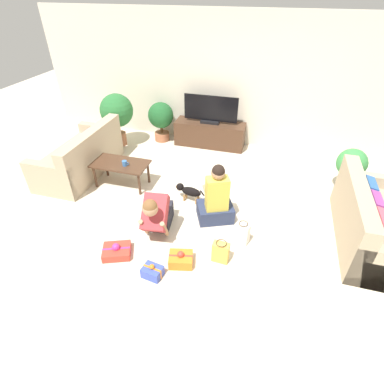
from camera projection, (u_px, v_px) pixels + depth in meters
ground_plane at (198, 212)px, 4.73m from camera, size 16.00×16.00×0.00m
wall_back at (233, 82)px, 6.03m from camera, size 8.40×0.06×2.60m
sofa_left at (81, 158)px, 5.55m from camera, size 0.88×1.79×0.85m
sofa_right at (371, 224)px, 4.05m from camera, size 0.88×1.79×0.85m
coffee_table at (121, 166)px, 5.14m from camera, size 0.95×0.51×0.44m
tv_console at (210, 134)px, 6.48m from camera, size 1.49×0.46×0.52m
tv at (211, 111)px, 6.18m from camera, size 1.12×0.20×0.57m
potted_plant_corner_left at (117, 112)px, 6.23m from camera, size 0.68×0.68×1.12m
potted_plant_back_left at (161, 118)px, 6.53m from camera, size 0.55×0.55×0.86m
potted_plant_corner_right at (351, 166)px, 4.95m from camera, size 0.48×0.48×0.77m
person_kneeling at (157, 214)px, 4.15m from camera, size 0.42×0.82×0.79m
person_sitting at (216, 200)px, 4.39m from camera, size 0.64×0.60×0.97m
dog at (189, 191)px, 4.88m from camera, size 0.51×0.19×0.28m
gift_box_a at (117, 251)px, 3.97m from camera, size 0.44×0.41×0.19m
gift_box_b at (181, 259)px, 3.84m from camera, size 0.35×0.31×0.21m
gift_box_c at (152, 272)px, 3.68m from camera, size 0.27×0.22×0.19m
gift_bag_a at (242, 233)px, 4.09m from camera, size 0.21×0.15×0.35m
gift_bag_b at (221, 252)px, 3.84m from camera, size 0.22×0.15×0.32m
mug at (125, 163)px, 5.02m from camera, size 0.12×0.08×0.09m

